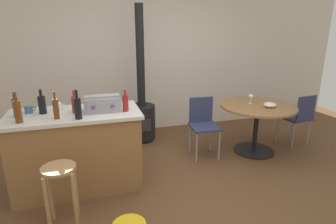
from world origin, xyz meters
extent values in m
plane|color=brown|center=(0.00, 0.00, 0.00)|extent=(8.80, 8.80, 0.00)
cube|color=beige|center=(0.00, 2.34, 1.35)|extent=(8.00, 0.10, 2.70)
cube|color=olive|center=(-1.16, 0.58, 0.45)|extent=(1.40, 0.65, 0.90)
cube|color=beige|center=(-1.16, 0.58, 0.92)|extent=(1.46, 0.71, 0.04)
cylinder|color=#A37A4C|center=(-1.19, 0.02, 0.30)|extent=(0.04, 0.04, 0.60)
cylinder|color=#A37A4C|center=(-1.42, 0.02, 0.30)|extent=(0.04, 0.04, 0.60)
cylinder|color=#A37A4C|center=(-1.42, -0.22, 0.30)|extent=(0.04, 0.04, 0.60)
cylinder|color=#A37A4C|center=(-1.19, -0.22, 0.30)|extent=(0.04, 0.04, 0.60)
cylinder|color=#A37A4C|center=(-1.31, -0.10, 0.61)|extent=(0.32, 0.32, 0.03)
cylinder|color=black|center=(1.42, 0.85, 0.01)|extent=(0.61, 0.61, 0.02)
cylinder|color=black|center=(1.42, 0.85, 0.36)|extent=(0.07, 0.07, 0.71)
cylinder|color=olive|center=(1.42, 0.85, 0.73)|extent=(1.11, 1.11, 0.03)
cube|color=navy|center=(2.20, 0.94, 0.45)|extent=(0.44, 0.44, 0.03)
cube|color=navy|center=(2.22, 0.75, 0.65)|extent=(0.36, 0.07, 0.40)
cylinder|color=gray|center=(2.05, 0.75, 0.22)|extent=(0.02, 0.02, 0.44)
cylinder|color=gray|center=(2.38, 0.79, 0.22)|extent=(0.02, 0.02, 0.44)
cylinder|color=gray|center=(2.34, 1.13, 0.22)|extent=(0.02, 0.02, 0.44)
cylinder|color=gray|center=(2.01, 1.09, 0.22)|extent=(0.02, 0.02, 0.44)
cube|color=navy|center=(0.60, 0.91, 0.46)|extent=(0.43, 0.43, 0.03)
cube|color=navy|center=(0.62, 1.10, 0.66)|extent=(0.36, 0.05, 0.40)
cylinder|color=gray|center=(0.78, 1.07, 0.22)|extent=(0.02, 0.02, 0.45)
cylinder|color=gray|center=(0.45, 1.09, 0.22)|extent=(0.02, 0.02, 0.45)
cylinder|color=gray|center=(0.42, 0.75, 0.22)|extent=(0.02, 0.02, 0.45)
cylinder|color=gray|center=(0.76, 0.73, 0.22)|extent=(0.02, 0.02, 0.45)
cylinder|color=black|center=(-0.15, 1.79, 0.03)|extent=(0.37, 0.37, 0.06)
cylinder|color=black|center=(-0.15, 1.79, 0.34)|extent=(0.44, 0.44, 0.55)
cube|color=#2D2826|center=(-0.15, 1.57, 0.34)|extent=(0.20, 0.02, 0.20)
cylinder|color=black|center=(-0.15, 1.79, 1.40)|extent=(0.13, 0.13, 1.59)
cube|color=gray|center=(-0.84, 0.54, 1.02)|extent=(0.41, 0.20, 0.16)
cube|color=gray|center=(-0.84, 0.54, 1.11)|extent=(0.39, 0.12, 0.02)
cube|color=purple|center=(-0.94, 0.43, 1.02)|extent=(0.04, 0.01, 0.04)
cube|color=purple|center=(-0.74, 0.43, 1.02)|extent=(0.04, 0.01, 0.04)
cylinder|color=#603314|center=(-1.32, 0.40, 1.04)|extent=(0.06, 0.06, 0.21)
cylinder|color=#603314|center=(-1.32, 0.40, 1.19)|extent=(0.02, 0.02, 0.08)
cylinder|color=black|center=(-1.73, 0.59, 1.04)|extent=(0.06, 0.06, 0.20)
cylinder|color=black|center=(-1.73, 0.59, 1.17)|extent=(0.02, 0.02, 0.08)
cylinder|color=maroon|center=(-1.14, 0.55, 1.03)|extent=(0.07, 0.07, 0.19)
cylinder|color=maroon|center=(-1.14, 0.55, 1.16)|extent=(0.03, 0.03, 0.07)
cylinder|color=maroon|center=(-0.59, 0.47, 1.03)|extent=(0.07, 0.07, 0.19)
cylinder|color=maroon|center=(-0.59, 0.47, 1.16)|extent=(0.03, 0.03, 0.07)
cylinder|color=#603314|center=(-1.67, 0.38, 1.05)|extent=(0.07, 0.07, 0.23)
cylinder|color=#603314|center=(-1.67, 0.38, 1.21)|extent=(0.03, 0.03, 0.09)
cylinder|color=black|center=(-1.48, 0.64, 1.04)|extent=(0.08, 0.08, 0.20)
cylinder|color=black|center=(-1.48, 0.64, 1.17)|extent=(0.03, 0.03, 0.08)
cylinder|color=black|center=(-1.10, 0.33, 1.05)|extent=(0.07, 0.07, 0.22)
cylinder|color=black|center=(-1.10, 0.33, 1.20)|extent=(0.03, 0.03, 0.09)
cylinder|color=#4C7099|center=(-1.64, 0.71, 0.98)|extent=(0.08, 0.08, 0.08)
torus|color=#4C7099|center=(-1.58, 0.71, 0.98)|extent=(0.05, 0.01, 0.05)
cylinder|color=white|center=(-1.33, 0.71, 0.98)|extent=(0.08, 0.08, 0.09)
torus|color=white|center=(-1.27, 0.71, 0.98)|extent=(0.05, 0.01, 0.05)
cylinder|color=silver|center=(1.38, 0.98, 0.75)|extent=(0.06, 0.06, 0.00)
cylinder|color=silver|center=(1.38, 0.98, 0.79)|extent=(0.01, 0.01, 0.08)
ellipsoid|color=silver|center=(1.38, 0.98, 0.86)|extent=(0.07, 0.07, 0.06)
ellipsoid|color=white|center=(1.53, 0.72, 0.78)|extent=(0.18, 0.18, 0.07)
camera|label=1|loc=(-0.98, -2.58, 1.86)|focal=29.68mm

